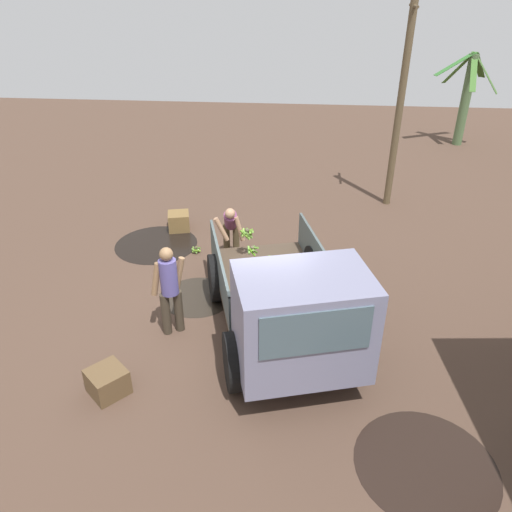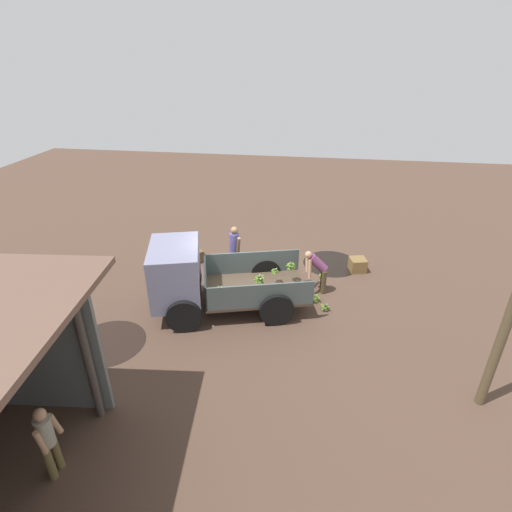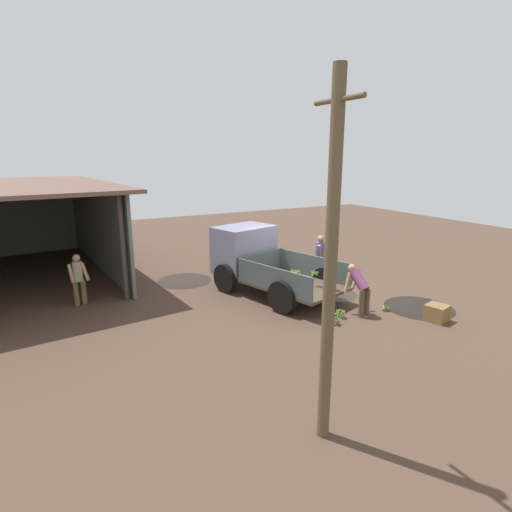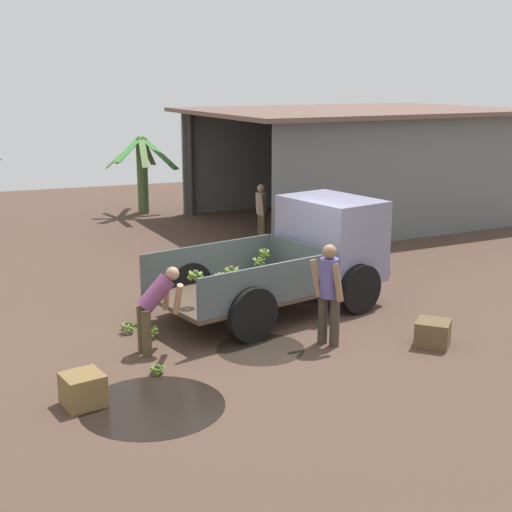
{
  "view_description": "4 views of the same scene",
  "coord_description": "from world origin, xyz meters",
  "px_view_note": "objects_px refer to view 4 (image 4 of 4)",
  "views": [
    {
      "loc": [
        7.57,
        1.07,
        5.69
      ],
      "look_at": [
        -0.61,
        0.3,
        1.03
      ],
      "focal_mm": 35.0,
      "sensor_mm": 36.0,
      "label": 1
    },
    {
      "loc": [
        -1.97,
        10.36,
        6.73
      ],
      "look_at": [
        -0.49,
        0.5,
        1.57
      ],
      "focal_mm": 28.0,
      "sensor_mm": 36.0,
      "label": 2
    },
    {
      "loc": [
        -10.11,
        7.1,
        4.33
      ],
      "look_at": [
        0.29,
        1.47,
        1.34
      ],
      "focal_mm": 28.0,
      "sensor_mm": 36.0,
      "label": 3
    },
    {
      "loc": [
        -4.59,
        -11.06,
        4.32
      ],
      "look_at": [
        -0.45,
        -0.18,
        1.38
      ],
      "focal_mm": 50.0,
      "sensor_mm": 36.0,
      "label": 4
    }
  ],
  "objects_px": {
    "person_foreground_visitor": "(329,290)",
    "wooden_crate_0": "(83,390)",
    "banana_bunch_on_ground_1": "(150,331)",
    "cargo_truck": "(312,250)",
    "person_worker_loading": "(155,304)",
    "banana_bunch_on_ground_0": "(157,369)",
    "person_bystander_near_shed": "(262,210)",
    "wooden_crate_1": "(433,333)",
    "banana_bunch_on_ground_2": "(128,326)"
  },
  "relations": [
    {
      "from": "person_worker_loading",
      "to": "wooden_crate_1",
      "type": "xyz_separation_m",
      "value": [
        4.33,
        -1.33,
        -0.59
      ]
    },
    {
      "from": "wooden_crate_1",
      "to": "banana_bunch_on_ground_2",
      "type": "bearing_deg",
      "value": 152.93
    },
    {
      "from": "banana_bunch_on_ground_1",
      "to": "banana_bunch_on_ground_0",
      "type": "bearing_deg",
      "value": -98.47
    },
    {
      "from": "cargo_truck",
      "to": "person_bystander_near_shed",
      "type": "height_order",
      "value": "cargo_truck"
    },
    {
      "from": "person_foreground_visitor",
      "to": "person_worker_loading",
      "type": "height_order",
      "value": "person_foreground_visitor"
    },
    {
      "from": "banana_bunch_on_ground_1",
      "to": "wooden_crate_1",
      "type": "xyz_separation_m",
      "value": [
        4.31,
        -1.95,
        0.07
      ]
    },
    {
      "from": "person_worker_loading",
      "to": "banana_bunch_on_ground_1",
      "type": "xyz_separation_m",
      "value": [
        0.02,
        0.62,
        -0.67
      ]
    },
    {
      "from": "banana_bunch_on_ground_1",
      "to": "banana_bunch_on_ground_2",
      "type": "xyz_separation_m",
      "value": [
        -0.3,
        0.4,
        -0.01
      ]
    },
    {
      "from": "cargo_truck",
      "to": "wooden_crate_1",
      "type": "relative_size",
      "value": 8.83
    },
    {
      "from": "banana_bunch_on_ground_2",
      "to": "wooden_crate_1",
      "type": "relative_size",
      "value": 0.49
    },
    {
      "from": "cargo_truck",
      "to": "person_worker_loading",
      "type": "relative_size",
      "value": 3.42
    },
    {
      "from": "banana_bunch_on_ground_2",
      "to": "wooden_crate_1",
      "type": "xyz_separation_m",
      "value": [
        4.61,
        -2.36,
        0.08
      ]
    },
    {
      "from": "person_bystander_near_shed",
      "to": "person_foreground_visitor",
      "type": "bearing_deg",
      "value": 74.84
    },
    {
      "from": "wooden_crate_0",
      "to": "banana_bunch_on_ground_0",
      "type": "bearing_deg",
      "value": 29.54
    },
    {
      "from": "cargo_truck",
      "to": "person_foreground_visitor",
      "type": "height_order",
      "value": "cargo_truck"
    },
    {
      "from": "cargo_truck",
      "to": "banana_bunch_on_ground_1",
      "type": "xyz_separation_m",
      "value": [
        -3.42,
        -0.85,
        -0.92
      ]
    },
    {
      "from": "cargo_truck",
      "to": "banana_bunch_on_ground_0",
      "type": "xyz_separation_m",
      "value": [
        -3.64,
        -2.34,
        -0.98
      ]
    },
    {
      "from": "person_bystander_near_shed",
      "to": "banana_bunch_on_ground_1",
      "type": "xyz_separation_m",
      "value": [
        -4.44,
        -6.16,
        -0.73
      ]
    },
    {
      "from": "banana_bunch_on_ground_0",
      "to": "banana_bunch_on_ground_1",
      "type": "height_order",
      "value": "banana_bunch_on_ground_1"
    },
    {
      "from": "cargo_truck",
      "to": "wooden_crate_0",
      "type": "relative_size",
      "value": 9.1
    },
    {
      "from": "person_bystander_near_shed",
      "to": "wooden_crate_0",
      "type": "relative_size",
      "value": 3.0
    },
    {
      "from": "person_foreground_visitor",
      "to": "banana_bunch_on_ground_0",
      "type": "bearing_deg",
      "value": -26.31
    },
    {
      "from": "person_worker_loading",
      "to": "banana_bunch_on_ground_1",
      "type": "bearing_deg",
      "value": 80.87
    },
    {
      "from": "banana_bunch_on_ground_0",
      "to": "wooden_crate_0",
      "type": "bearing_deg",
      "value": -150.46
    },
    {
      "from": "person_bystander_near_shed",
      "to": "person_worker_loading",
      "type": "bearing_deg",
      "value": 54.6
    },
    {
      "from": "person_worker_loading",
      "to": "banana_bunch_on_ground_2",
      "type": "bearing_deg",
      "value": 98.06
    },
    {
      "from": "person_worker_loading",
      "to": "person_bystander_near_shed",
      "type": "xyz_separation_m",
      "value": [
        4.46,
        6.78,
        0.06
      ]
    },
    {
      "from": "wooden_crate_0",
      "to": "wooden_crate_1",
      "type": "bearing_deg",
      "value": 1.98
    },
    {
      "from": "banana_bunch_on_ground_0",
      "to": "banana_bunch_on_ground_1",
      "type": "relative_size",
      "value": 0.82
    },
    {
      "from": "wooden_crate_0",
      "to": "person_foreground_visitor",
      "type": "bearing_deg",
      "value": 11.56
    },
    {
      "from": "person_foreground_visitor",
      "to": "banana_bunch_on_ground_1",
      "type": "height_order",
      "value": "person_foreground_visitor"
    },
    {
      "from": "person_worker_loading",
      "to": "banana_bunch_on_ground_1",
      "type": "relative_size",
      "value": 4.79
    },
    {
      "from": "person_foreground_visitor",
      "to": "banana_bunch_on_ground_1",
      "type": "relative_size",
      "value": 5.92
    },
    {
      "from": "wooden_crate_0",
      "to": "person_worker_loading",
      "type": "bearing_deg",
      "value": 48.23
    },
    {
      "from": "wooden_crate_1",
      "to": "banana_bunch_on_ground_0",
      "type": "bearing_deg",
      "value": 174.14
    },
    {
      "from": "banana_bunch_on_ground_1",
      "to": "wooden_crate_1",
      "type": "bearing_deg",
      "value": -24.38
    },
    {
      "from": "banana_bunch_on_ground_0",
      "to": "banana_bunch_on_ground_1",
      "type": "distance_m",
      "value": 1.51
    },
    {
      "from": "person_foreground_visitor",
      "to": "banana_bunch_on_ground_0",
      "type": "xyz_separation_m",
      "value": [
        -2.92,
        -0.17,
        -0.87
      ]
    },
    {
      "from": "banana_bunch_on_ground_0",
      "to": "wooden_crate_0",
      "type": "height_order",
      "value": "wooden_crate_0"
    },
    {
      "from": "person_bystander_near_shed",
      "to": "wooden_crate_1",
      "type": "height_order",
      "value": "person_bystander_near_shed"
    },
    {
      "from": "person_bystander_near_shed",
      "to": "wooden_crate_1",
      "type": "bearing_deg",
      "value": 87.05
    },
    {
      "from": "banana_bunch_on_ground_2",
      "to": "wooden_crate_0",
      "type": "xyz_separation_m",
      "value": [
        -1.09,
        -2.55,
        0.09
      ]
    },
    {
      "from": "cargo_truck",
      "to": "wooden_crate_0",
      "type": "bearing_deg",
      "value": -163.66
    },
    {
      "from": "banana_bunch_on_ground_0",
      "to": "wooden_crate_0",
      "type": "relative_size",
      "value": 0.45
    },
    {
      "from": "wooden_crate_1",
      "to": "person_bystander_near_shed",
      "type": "bearing_deg",
      "value": 89.11
    },
    {
      "from": "person_bystander_near_shed",
      "to": "banana_bunch_on_ground_0",
      "type": "xyz_separation_m",
      "value": [
        -4.66,
        -7.65,
        -0.78
      ]
    },
    {
      "from": "person_foreground_visitor",
      "to": "wooden_crate_0",
      "type": "relative_size",
      "value": 3.29
    },
    {
      "from": "person_foreground_visitor",
      "to": "banana_bunch_on_ground_1",
      "type": "bearing_deg",
      "value": -55.69
    },
    {
      "from": "person_bystander_near_shed",
      "to": "banana_bunch_on_ground_1",
      "type": "height_order",
      "value": "person_bystander_near_shed"
    },
    {
      "from": "cargo_truck",
      "to": "banana_bunch_on_ground_0",
      "type": "height_order",
      "value": "cargo_truck"
    }
  ]
}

